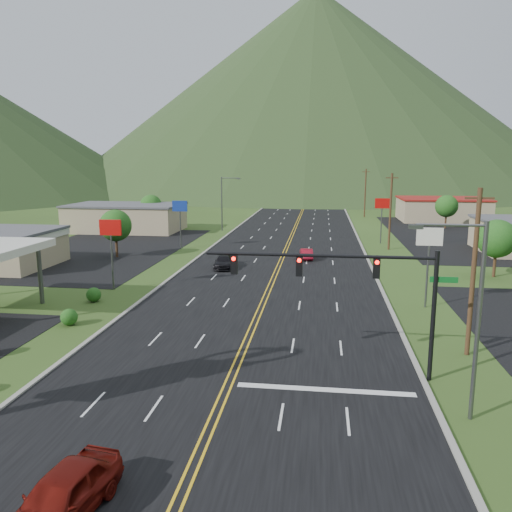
# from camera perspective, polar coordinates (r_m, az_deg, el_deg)

# --- Properties ---
(traffic_signal) EXTENTS (13.10, 0.43, 7.00)m
(traffic_signal) POSITION_cam_1_polar(r_m,az_deg,el_deg) (26.66, 11.37, -2.74)
(traffic_signal) COLOR black
(traffic_signal) RESTS_ON ground
(streetlight_east) EXTENTS (3.28, 0.25, 9.00)m
(streetlight_east) POSITION_cam_1_polar(r_m,az_deg,el_deg) (23.69, 23.44, -5.51)
(streetlight_east) COLOR #59595E
(streetlight_east) RESTS_ON ground
(streetlight_west) EXTENTS (3.28, 0.25, 9.00)m
(streetlight_west) POSITION_cam_1_polar(r_m,az_deg,el_deg) (83.73, -3.72, 6.41)
(streetlight_west) COLOR #59595E
(streetlight_west) RESTS_ON ground
(building_west_far) EXTENTS (18.40, 11.40, 4.50)m
(building_west_far) POSITION_cam_1_polar(r_m,az_deg,el_deg) (86.78, -14.62, 4.30)
(building_west_far) COLOR tan
(building_west_far) RESTS_ON ground
(building_east_far) EXTENTS (16.40, 12.40, 4.50)m
(building_east_far) POSITION_cam_1_polar(r_m,az_deg,el_deg) (104.94, 20.48, 5.02)
(building_east_far) COLOR tan
(building_east_far) RESTS_ON ground
(pole_sign_west_a) EXTENTS (2.00, 0.18, 6.40)m
(pole_sign_west_a) POSITION_cam_1_polar(r_m,az_deg,el_deg) (46.28, -16.27, 2.35)
(pole_sign_west_a) COLOR #59595E
(pole_sign_west_a) RESTS_ON ground
(pole_sign_west_b) EXTENTS (2.00, 0.18, 6.40)m
(pole_sign_west_b) POSITION_cam_1_polar(r_m,az_deg,el_deg) (66.85, -8.69, 5.11)
(pole_sign_west_b) COLOR #59595E
(pole_sign_west_b) RESTS_ON ground
(pole_sign_east_a) EXTENTS (2.00, 0.18, 6.40)m
(pole_sign_east_a) POSITION_cam_1_polar(r_m,az_deg,el_deg) (41.26, 19.18, 1.21)
(pole_sign_east_a) COLOR #59595E
(pole_sign_east_a) RESTS_ON ground
(pole_sign_east_b) EXTENTS (2.00, 0.18, 6.40)m
(pole_sign_east_b) POSITION_cam_1_polar(r_m,az_deg,el_deg) (72.66, 14.21, 5.35)
(pole_sign_east_b) COLOR #59595E
(pole_sign_east_b) RESTS_ON ground
(tree_west_a) EXTENTS (3.84, 3.84, 5.82)m
(tree_west_a) POSITION_cam_1_polar(r_m,az_deg,el_deg) (62.45, -15.76, 3.37)
(tree_west_a) COLOR #382314
(tree_west_a) RESTS_ON ground
(tree_west_b) EXTENTS (3.84, 3.84, 5.82)m
(tree_west_b) POSITION_cam_1_polar(r_m,az_deg,el_deg) (89.28, -11.91, 5.64)
(tree_west_b) COLOR #382314
(tree_west_b) RESTS_ON ground
(tree_east_a) EXTENTS (3.84, 3.84, 5.82)m
(tree_east_a) POSITION_cam_1_polar(r_m,az_deg,el_deg) (55.24, 25.82, 1.79)
(tree_east_a) COLOR #382314
(tree_east_a) RESTS_ON ground
(tree_east_b) EXTENTS (3.84, 3.84, 5.82)m
(tree_east_b) POSITION_cam_1_polar(r_m,az_deg,el_deg) (92.70, 20.95, 5.34)
(tree_east_b) COLOR #382314
(tree_east_b) RESTS_ON ground
(utility_pole_a) EXTENTS (1.60, 0.28, 10.00)m
(utility_pole_a) POSITION_cam_1_polar(r_m,az_deg,el_deg) (31.81, 23.60, -1.64)
(utility_pole_a) COLOR #382314
(utility_pole_a) RESTS_ON ground
(utility_pole_b) EXTENTS (1.60, 0.28, 10.00)m
(utility_pole_b) POSITION_cam_1_polar(r_m,az_deg,el_deg) (67.77, 15.11, 5.00)
(utility_pole_b) COLOR #382314
(utility_pole_b) RESTS_ON ground
(utility_pole_c) EXTENTS (1.60, 0.28, 10.00)m
(utility_pole_c) POSITION_cam_1_polar(r_m,az_deg,el_deg) (107.44, 12.38, 7.10)
(utility_pole_c) COLOR #382314
(utility_pole_c) RESTS_ON ground
(utility_pole_d) EXTENTS (1.60, 0.28, 10.00)m
(utility_pole_d) POSITION_cam_1_polar(r_m,az_deg,el_deg) (147.29, 11.11, 8.06)
(utility_pole_d) COLOR #382314
(utility_pole_d) RESTS_ON ground
(mountain_n) EXTENTS (220.00, 220.00, 85.00)m
(mountain_n) POSITION_cam_1_polar(r_m,az_deg,el_deg) (234.01, 6.69, 18.27)
(mountain_n) COLOR #1F3618
(mountain_n) RESTS_ON ground
(car_red_near) EXTENTS (2.69, 5.14, 1.67)m
(car_red_near) POSITION_cam_1_polar(r_m,az_deg,el_deg) (18.83, -21.32, -24.37)
(car_red_near) COLOR #62100A
(car_red_near) RESTS_ON ground
(car_dark_mid) EXTENTS (2.41, 4.87, 1.36)m
(car_dark_mid) POSITION_cam_1_polar(r_m,az_deg,el_deg) (54.47, -3.72, -0.70)
(car_dark_mid) COLOR black
(car_dark_mid) RESTS_ON ground
(car_red_far) EXTENTS (1.76, 4.02, 1.28)m
(car_red_far) POSITION_cam_1_polar(r_m,az_deg,el_deg) (59.71, 5.76, 0.25)
(car_red_far) COLOR maroon
(car_red_far) RESTS_ON ground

